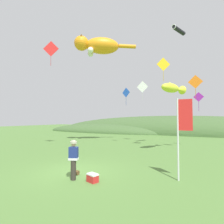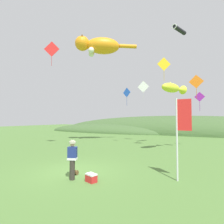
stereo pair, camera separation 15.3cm
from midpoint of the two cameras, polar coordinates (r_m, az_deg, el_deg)
The scene contains 15 objects.
ground_plane at distance 9.73m, azimuth -12.31°, elevation -18.65°, with size 120.00×120.00×0.00m, color #517A38.
distant_hill_ridge at distance 35.71m, azimuth 15.41°, elevation -6.62°, with size 53.67×13.23×6.77m.
festival_attendant at distance 8.39m, azimuth -13.00°, elevation -14.59°, with size 0.49×0.41×1.77m.
kite_spool at distance 9.25m, azimuth -11.77°, elevation -18.81°, with size 0.13×0.22×0.22m.
picnic_cooler at distance 8.19m, azimuth -6.94°, elevation -20.55°, with size 0.56×0.46×0.36m.
festival_banner_pole at distance 8.39m, azimuth 21.30°, elevation -4.47°, with size 0.66×0.08×3.69m.
kite_giant_cat at distance 20.94m, azimuth -4.87°, elevation 20.75°, with size 5.95×4.48×2.10m.
kite_fish_windsock at distance 15.31m, azimuth 18.91°, elevation 7.36°, with size 1.87×2.92×0.88m.
kite_tube_streamer at distance 18.49m, azimuth 20.68°, elevation 23.71°, with size 1.03×1.90×0.44m.
kite_diamond_white at distance 20.93m, azimuth 9.69°, elevation 8.06°, with size 1.37×0.09×2.27m.
kite_diamond_gold at distance 16.82m, azimuth 16.15°, elevation 14.68°, with size 1.05×0.65×2.12m.
kite_diamond_blue at distance 19.41m, azimuth 4.39°, elevation 6.30°, with size 1.04×0.36×1.99m.
kite_diamond_red at distance 18.52m, azimuth -19.54°, elevation 18.85°, with size 1.30×0.74×2.38m.
kite_diamond_orange at distance 17.04m, azimuth 25.35°, elevation 8.86°, with size 1.20×0.12×2.10m.
kite_diamond_violet at distance 18.76m, azimuth 26.21°, elevation 4.37°, with size 0.94×0.06×1.84m.
Camera 1 is at (5.98, -7.15, 2.75)m, focal length 28.00 mm.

